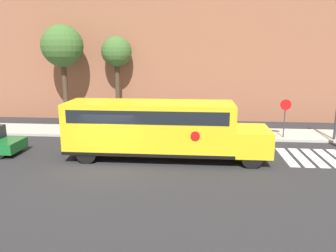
% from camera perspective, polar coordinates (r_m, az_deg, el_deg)
% --- Properties ---
extents(ground_plane, '(60.00, 60.00, 0.00)m').
position_cam_1_polar(ground_plane, '(16.40, -10.14, -6.63)').
color(ground_plane, '#28282B').
extents(sidewalk_strip, '(44.00, 3.00, 0.15)m').
position_cam_1_polar(sidewalk_strip, '(22.45, -5.87, -0.99)').
color(sidewalk_strip, '#B2ADA3').
rests_on(sidewalk_strip, ground).
extents(building_backdrop, '(32.00, 4.00, 11.32)m').
position_cam_1_polar(building_backdrop, '(28.22, -3.60, 13.30)').
color(building_backdrop, '#935B42').
rests_on(building_backdrop, ground).
extents(crosswalk_stripes, '(3.30, 3.20, 0.01)m').
position_cam_1_polar(crosswalk_stripes, '(18.79, 24.13, -5.04)').
color(crosswalk_stripes, white).
rests_on(crosswalk_stripes, ground).
extents(school_bus, '(10.21, 2.57, 2.93)m').
position_cam_1_polar(school_bus, '(16.65, -1.86, -0.09)').
color(school_bus, yellow).
rests_on(school_bus, ground).
extents(stop_sign, '(0.67, 0.10, 2.56)m').
position_cam_1_polar(stop_sign, '(21.51, 19.71, 2.09)').
color(stop_sign, '#38383A').
rests_on(stop_sign, ground).
extents(tree_near_sidewalk, '(3.07, 3.07, 7.36)m').
position_cam_1_polar(tree_near_sidewalk, '(25.99, -17.92, 12.95)').
color(tree_near_sidewalk, '#423323').
rests_on(tree_near_sidewalk, ground).
extents(tree_far_sidewalk, '(2.29, 2.29, 6.57)m').
position_cam_1_polar(tree_far_sidewalk, '(25.60, -8.95, 12.36)').
color(tree_far_sidewalk, '#423323').
rests_on(tree_far_sidewalk, ground).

